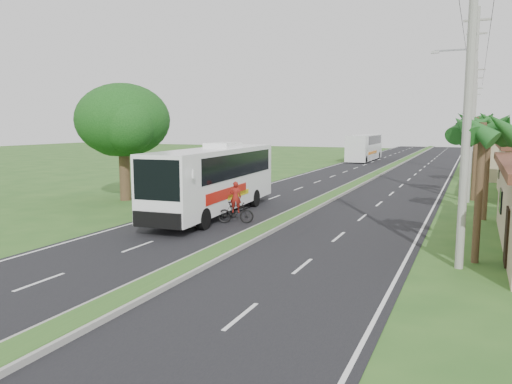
% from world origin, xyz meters
% --- Properties ---
extents(ground, '(180.00, 180.00, 0.00)m').
position_xyz_m(ground, '(0.00, 0.00, 0.00)').
color(ground, '#2A551F').
rests_on(ground, ground).
extents(road_asphalt, '(14.00, 160.00, 0.02)m').
position_xyz_m(road_asphalt, '(0.00, 20.00, 0.01)').
color(road_asphalt, black).
rests_on(road_asphalt, ground).
extents(median_strip, '(1.20, 160.00, 0.18)m').
position_xyz_m(median_strip, '(0.00, 20.00, 0.10)').
color(median_strip, gray).
rests_on(median_strip, ground).
extents(lane_edge_left, '(0.12, 160.00, 0.01)m').
position_xyz_m(lane_edge_left, '(-6.70, 20.00, 0.00)').
color(lane_edge_left, silver).
rests_on(lane_edge_left, ground).
extents(lane_edge_right, '(0.12, 160.00, 0.01)m').
position_xyz_m(lane_edge_right, '(6.70, 20.00, 0.00)').
color(lane_edge_right, silver).
rests_on(lane_edge_right, ground).
extents(palm_verge_a, '(2.40, 2.40, 5.45)m').
position_xyz_m(palm_verge_a, '(9.00, 3.00, 4.74)').
color(palm_verge_a, '#473321').
rests_on(palm_verge_a, ground).
extents(palm_verge_b, '(2.40, 2.40, 5.05)m').
position_xyz_m(palm_verge_b, '(9.40, 12.00, 4.36)').
color(palm_verge_b, '#473321').
rests_on(palm_verge_b, ground).
extents(palm_verge_c, '(2.40, 2.40, 5.85)m').
position_xyz_m(palm_verge_c, '(8.80, 19.00, 5.12)').
color(palm_verge_c, '#473321').
rests_on(palm_verge_c, ground).
extents(palm_verge_d, '(2.40, 2.40, 5.25)m').
position_xyz_m(palm_verge_d, '(9.30, 28.00, 4.55)').
color(palm_verge_d, '#473321').
rests_on(palm_verge_d, ground).
extents(shade_tree, '(6.30, 6.00, 7.54)m').
position_xyz_m(shade_tree, '(-12.11, 10.02, 5.03)').
color(shade_tree, '#473321').
rests_on(shade_tree, ground).
extents(utility_pole_a, '(1.60, 0.28, 11.00)m').
position_xyz_m(utility_pole_a, '(8.50, 2.00, 5.67)').
color(utility_pole_a, gray).
rests_on(utility_pole_a, ground).
extents(utility_pole_b, '(3.20, 0.28, 12.00)m').
position_xyz_m(utility_pole_b, '(8.47, 18.00, 6.26)').
color(utility_pole_b, gray).
rests_on(utility_pole_b, ground).
extents(utility_pole_c, '(1.60, 0.28, 11.00)m').
position_xyz_m(utility_pole_c, '(8.50, 38.00, 5.67)').
color(utility_pole_c, gray).
rests_on(utility_pole_c, ground).
extents(utility_pole_d, '(1.60, 0.28, 10.50)m').
position_xyz_m(utility_pole_d, '(8.50, 58.00, 5.42)').
color(utility_pole_d, gray).
rests_on(utility_pole_d, ground).
extents(coach_bus_main, '(3.36, 12.24, 3.91)m').
position_xyz_m(coach_bus_main, '(-4.10, 7.73, 2.15)').
color(coach_bus_main, white).
rests_on(coach_bus_main, ground).
extents(coach_bus_far, '(2.70, 12.04, 3.50)m').
position_xyz_m(coach_bus_far, '(-5.05, 52.26, 1.99)').
color(coach_bus_far, white).
rests_on(coach_bus_far, ground).
extents(motorcyclist, '(1.86, 1.12, 2.12)m').
position_xyz_m(motorcyclist, '(-2.00, 5.94, 0.74)').
color(motorcyclist, black).
rests_on(motorcyclist, ground).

